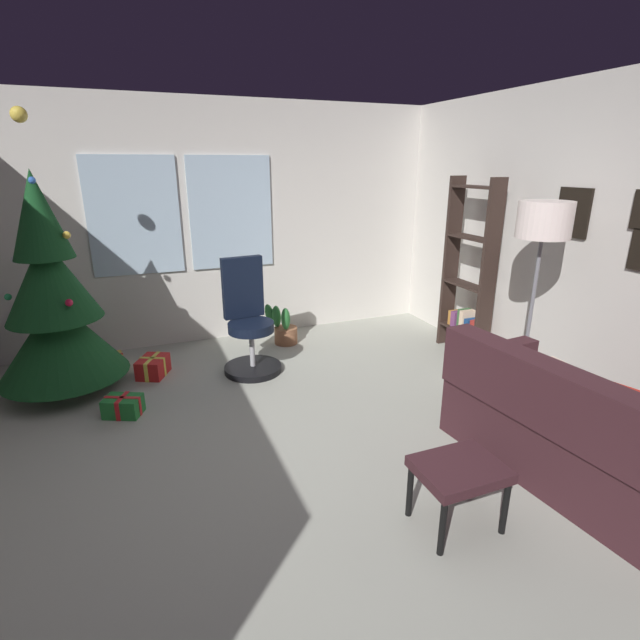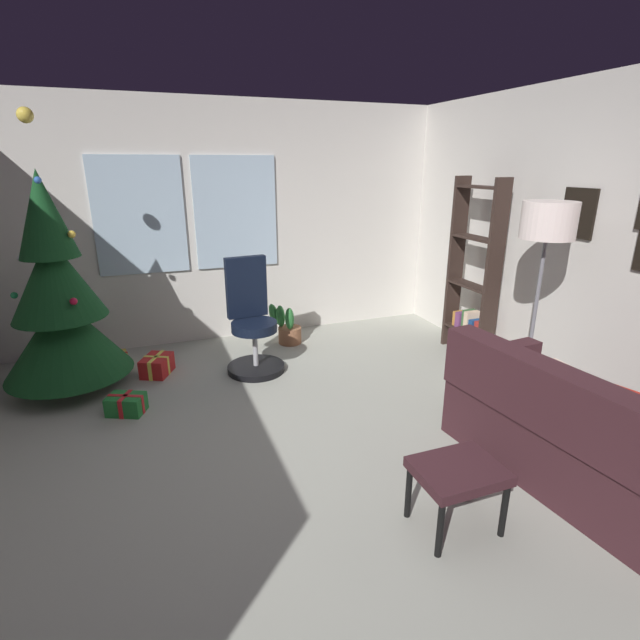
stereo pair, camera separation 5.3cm
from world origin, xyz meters
The scene contains 13 objects.
ground_plane centered at (0.00, 0.00, -0.05)m, with size 4.99×5.54×0.10m, color #A0A296.
wall_back_with_windows centered at (-0.02, 2.82, 1.31)m, with size 4.99×0.12×2.61m.
wall_right_with_frames centered at (2.54, 0.00, 1.31)m, with size 0.12×5.54×2.61m.
couch centered at (1.76, -0.82, 0.30)m, with size 1.72×1.85×0.83m.
footstool centered at (0.60, -0.76, 0.33)m, with size 0.47×0.37×0.39m.
holiday_tree centered at (-1.60, 1.90, 0.79)m, with size 1.06×1.06×2.36m.
gift_box_red centered at (-0.87, 1.96, 0.09)m, with size 0.35×0.38×0.19m.
gift_box_green centered at (-1.14, 1.25, 0.08)m, with size 0.34×0.30×0.16m.
gift_box_gold centered at (-1.23, 2.25, 0.07)m, with size 0.22×0.27×0.16m.
office_chair centered at (0.04, 1.76, 0.43)m, with size 0.56×0.56×1.11m.
bookshelf centered at (2.28, 1.36, 0.81)m, with size 0.18×0.64×1.83m.
floor_lamp centered at (2.02, 0.25, 1.45)m, with size 0.40×0.40×1.68m.
potted_plant centered at (0.55, 2.32, 0.18)m, with size 0.38×0.38×0.47m.
Camera 1 is at (-0.91, -2.51, 1.96)m, focal length 26.51 mm.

